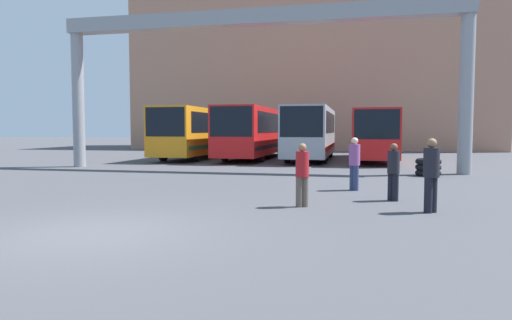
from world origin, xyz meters
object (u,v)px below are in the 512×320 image
at_px(pedestrian_mid_right, 354,162).
at_px(pedestrian_near_left, 431,173).
at_px(bus_slot_0, 196,130).
at_px(bus_slot_1, 255,130).
at_px(tire_stack, 428,167).
at_px(bus_slot_3, 373,132).
at_px(pedestrian_far_center, 302,173).
at_px(pedestrian_near_center, 393,170).
at_px(bus_slot_2, 311,130).

relative_size(pedestrian_mid_right, pedestrian_near_left, 0.97).
relative_size(bus_slot_0, bus_slot_1, 0.83).
height_order(bus_slot_1, tire_stack, bus_slot_1).
xyz_separation_m(bus_slot_3, pedestrian_near_left, (0.72, -18.50, -0.85)).
bearing_deg(bus_slot_1, tire_stack, -45.82).
relative_size(pedestrian_far_center, tire_stack, 1.54).
bearing_deg(bus_slot_1, pedestrian_mid_right, -66.51).
distance_m(bus_slot_3, pedestrian_mid_right, 14.94).
distance_m(bus_slot_0, pedestrian_near_left, 21.64).
distance_m(bus_slot_1, bus_slot_3, 7.69).
distance_m(bus_slot_0, tire_stack, 16.20).
bearing_deg(tire_stack, bus_slot_0, 146.68).
relative_size(pedestrian_near_center, pedestrian_far_center, 0.98).
relative_size(bus_slot_0, bus_slot_2, 0.97).
bearing_deg(bus_slot_0, bus_slot_2, 1.29).
height_order(pedestrian_mid_right, pedestrian_near_left, pedestrian_near_left).
xyz_separation_m(bus_slot_3, pedestrian_near_center, (0.00, -16.85, -0.94)).
height_order(bus_slot_1, pedestrian_near_left, bus_slot_1).
relative_size(bus_slot_3, tire_stack, 11.09).
distance_m(pedestrian_near_center, tire_stack, 7.59).
bearing_deg(tire_stack, bus_slot_1, 134.18).
relative_size(bus_slot_0, pedestrian_near_center, 6.49).
distance_m(bus_slot_2, pedestrian_near_left, 18.59).
bearing_deg(pedestrian_mid_right, bus_slot_1, 163.90).
bearing_deg(tire_stack, bus_slot_2, 122.71).
bearing_deg(pedestrian_near_left, bus_slot_2, -118.92).
bearing_deg(pedestrian_far_center, bus_slot_2, 67.54).
relative_size(bus_slot_0, pedestrian_far_center, 6.37).
xyz_separation_m(bus_slot_0, tire_stack, (13.48, -8.86, -1.54)).
bearing_deg(bus_slot_1, bus_slot_0, -164.58).
distance_m(bus_slot_2, pedestrian_near_center, 16.83).
bearing_deg(pedestrian_near_left, bus_slot_3, -130.90).
xyz_separation_m(bus_slot_1, bus_slot_3, (7.68, -0.38, -0.14)).
bearing_deg(bus_slot_3, pedestrian_near_center, -89.99).
relative_size(bus_slot_0, pedestrian_mid_right, 6.03).
bearing_deg(bus_slot_1, pedestrian_near_left, -66.02).
xyz_separation_m(bus_slot_1, pedestrian_mid_right, (6.63, -15.26, -1.01)).
relative_size(bus_slot_0, tire_stack, 9.79).
distance_m(bus_slot_0, pedestrian_far_center, 19.97).
height_order(bus_slot_2, pedestrian_near_left, bus_slot_2).
relative_size(bus_slot_2, pedestrian_near_left, 6.06).
xyz_separation_m(bus_slot_0, pedestrian_near_left, (12.24, -17.83, -0.97)).
height_order(bus_slot_0, tire_stack, bus_slot_0).
xyz_separation_m(bus_slot_1, pedestrian_near_center, (7.68, -17.24, -1.07)).
relative_size(pedestrian_mid_right, tire_stack, 1.62).
distance_m(bus_slot_3, tire_stack, 9.84).
xyz_separation_m(bus_slot_2, tire_stack, (5.80, -9.03, -1.52)).
bearing_deg(bus_slot_3, bus_slot_0, -176.64).
xyz_separation_m(pedestrian_near_center, pedestrian_near_left, (0.72, -1.65, 0.09)).
bearing_deg(tire_stack, pedestrian_mid_right, -119.37).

